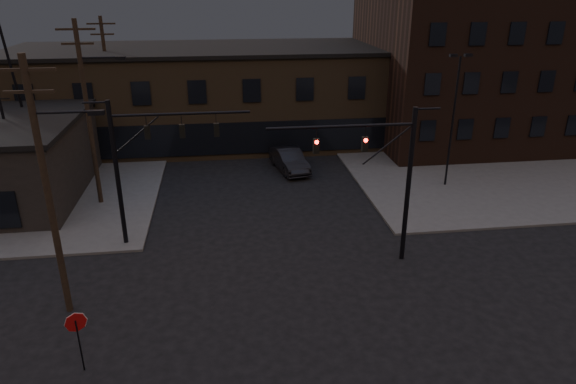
{
  "coord_description": "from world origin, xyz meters",
  "views": [
    {
      "loc": [
        -2.52,
        -18.03,
        13.29
      ],
      "look_at": [
        0.69,
        5.87,
        3.5
      ],
      "focal_mm": 32.0,
      "sensor_mm": 36.0,
      "label": 1
    }
  ],
  "objects_px": {
    "traffic_signal_far": "(141,157)",
    "parked_car_lot_b": "(489,148)",
    "parked_car_lot_a": "(440,146)",
    "stop_sign": "(77,329)",
    "traffic_signal_near": "(387,170)",
    "car_crossing": "(289,160)"
  },
  "relations": [
    {
      "from": "car_crossing",
      "to": "parked_car_lot_b",
      "type": "bearing_deg",
      "value": -8.11
    },
    {
      "from": "parked_car_lot_a",
      "to": "car_crossing",
      "type": "distance_m",
      "value": 12.95
    },
    {
      "from": "parked_car_lot_a",
      "to": "parked_car_lot_b",
      "type": "bearing_deg",
      "value": -107.08
    },
    {
      "from": "stop_sign",
      "to": "parked_car_lot_b",
      "type": "relative_size",
      "value": 0.54
    },
    {
      "from": "parked_car_lot_a",
      "to": "traffic_signal_near",
      "type": "bearing_deg",
      "value": 143.16
    },
    {
      "from": "traffic_signal_far",
      "to": "parked_car_lot_b",
      "type": "relative_size",
      "value": 1.73
    },
    {
      "from": "traffic_signal_near",
      "to": "car_crossing",
      "type": "distance_m",
      "value": 15.13
    },
    {
      "from": "stop_sign",
      "to": "parked_car_lot_b",
      "type": "xyz_separation_m",
      "value": [
        27.23,
        21.68,
        -1.03
      ]
    },
    {
      "from": "stop_sign",
      "to": "car_crossing",
      "type": "xyz_separation_m",
      "value": [
        10.53,
        20.77,
        -1.0
      ]
    },
    {
      "from": "traffic_signal_far",
      "to": "stop_sign",
      "type": "xyz_separation_m",
      "value": [
        -1.28,
        -9.99,
        -3.17
      ]
    },
    {
      "from": "traffic_signal_near",
      "to": "car_crossing",
      "type": "bearing_deg",
      "value": 101.2
    },
    {
      "from": "traffic_signal_near",
      "to": "parked_car_lot_b",
      "type": "distance_m",
      "value": 20.99
    },
    {
      "from": "stop_sign",
      "to": "car_crossing",
      "type": "height_order",
      "value": "stop_sign"
    },
    {
      "from": "car_crossing",
      "to": "parked_car_lot_a",
      "type": "bearing_deg",
      "value": -3.48
    },
    {
      "from": "traffic_signal_near",
      "to": "traffic_signal_far",
      "type": "relative_size",
      "value": 1.0
    },
    {
      "from": "stop_sign",
      "to": "car_crossing",
      "type": "relative_size",
      "value": 0.49
    },
    {
      "from": "stop_sign",
      "to": "parked_car_lot_b",
      "type": "height_order",
      "value": "stop_sign"
    },
    {
      "from": "traffic_signal_far",
      "to": "car_crossing",
      "type": "relative_size",
      "value": 1.57
    },
    {
      "from": "traffic_signal_near",
      "to": "stop_sign",
      "type": "height_order",
      "value": "traffic_signal_near"
    },
    {
      "from": "parked_car_lot_b",
      "to": "stop_sign",
      "type": "bearing_deg",
      "value": 137.22
    },
    {
      "from": "traffic_signal_far",
      "to": "stop_sign",
      "type": "bearing_deg",
      "value": -97.32
    },
    {
      "from": "stop_sign",
      "to": "car_crossing",
      "type": "bearing_deg",
      "value": 63.12
    }
  ]
}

